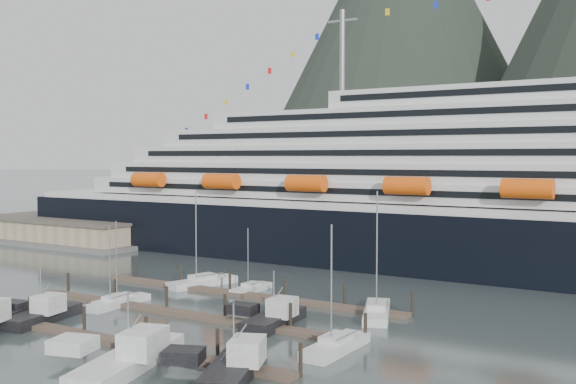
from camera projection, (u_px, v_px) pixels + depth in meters
name	position (u px, v px, depth m)	size (l,w,h in m)	color
ground	(196.00, 326.00, 75.52)	(1600.00, 1600.00, 0.00)	#4B5858
cruise_ship	(569.00, 201.00, 105.69)	(210.00, 30.40, 50.30)	black
warehouse	(65.00, 232.00, 148.96)	(46.00, 20.00, 5.80)	#595956
dock_near	(97.00, 337.00, 69.66)	(48.18, 2.28, 3.20)	#4C3C30
dock_mid	(180.00, 313.00, 80.69)	(48.18, 2.28, 3.20)	#4C3C30
dock_far	(243.00, 294.00, 91.72)	(48.18, 2.28, 3.20)	#4C3C30
sailboat_a	(122.00, 301.00, 86.78)	(3.13, 7.96, 11.15)	#BBBBBB
sailboat_c	(115.00, 303.00, 85.41)	(3.41, 9.14, 10.86)	#BBBBBB
sailboat_e	(203.00, 283.00, 99.06)	(5.73, 11.36, 14.69)	#BBBBBB
sailboat_f	(251.00, 289.00, 94.68)	(2.36, 7.73, 9.40)	#BBBBBB
sailboat_g	(377.00, 312.00, 80.20)	(6.89, 11.66, 15.51)	#BBBBBB
sailboat_h	(336.00, 347.00, 65.62)	(2.87, 9.79, 13.04)	#BBBBBB
trawler_b	(40.00, 314.00, 77.43)	(8.40, 10.91, 6.77)	black
trawler_c	(127.00, 358.00, 60.32)	(11.60, 15.53, 7.71)	#BBBBBB
trawler_d	(232.00, 366.00, 58.29)	(10.11, 12.30, 7.05)	black
trawler_e	(273.00, 318.00, 75.77)	(8.24, 10.80, 6.79)	black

